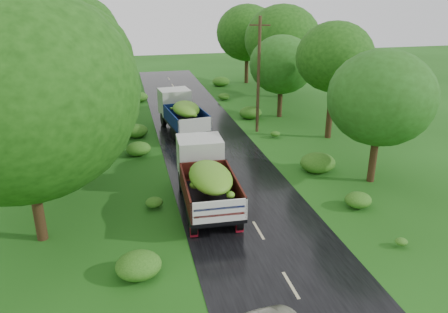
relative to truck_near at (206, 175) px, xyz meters
name	(u,v)px	position (x,y,z in m)	size (l,w,h in m)	color
ground	(291,285)	(1.80, -7.12, -1.61)	(120.00, 120.00, 0.00)	#17460F
road	(252,220)	(1.80, -2.12, -1.60)	(6.50, 80.00, 0.02)	black
road_lines	(246,210)	(1.80, -1.12, -1.59)	(0.12, 69.60, 0.00)	#BFB78C
truck_near	(206,175)	(0.00, 0.00, 0.00)	(2.63, 6.84, 2.84)	black
truck_far	(181,111)	(0.49, 12.25, -0.02)	(3.14, 6.91, 2.80)	black
utility_pole	(259,75)	(6.05, 10.82, 2.73)	(1.44, 0.56, 8.43)	#382616
trees_left	(51,46)	(-8.15, 12.50, 4.96)	(7.34, 33.67, 9.75)	black
trees_right	(290,51)	(10.38, 15.94, 3.62)	(6.07, 31.32, 7.31)	black
shrubs	(213,149)	(1.80, 6.88, -1.26)	(11.90, 44.00, 0.70)	#235815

